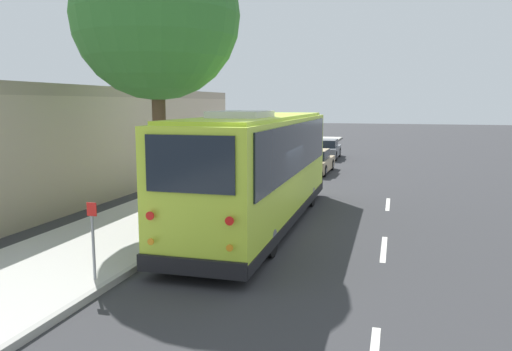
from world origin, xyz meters
TOP-DOWN VIEW (x-y plane):
  - ground_plane at (0.00, 0.00)m, footprint 160.00×160.00m
  - sidewalk_slab at (0.00, 3.96)m, footprint 80.00×3.79m
  - curb_strip at (0.00, 1.99)m, footprint 80.00×0.14m
  - shuttle_bus at (0.66, 0.39)m, footprint 11.28×2.71m
  - parked_sedan_tan at (12.81, 0.67)m, footprint 4.33×1.86m
  - parked_sedan_gray at (20.09, 1.02)m, footprint 4.53×1.89m
  - street_tree at (0.31, 3.51)m, footprint 5.07×5.07m
  - sign_post_near at (-5.32, 2.32)m, footprint 0.06×0.22m
  - sign_post_far at (-3.34, 2.32)m, footprint 0.06×0.06m
  - fire_hydrant at (7.32, 2.60)m, footprint 0.22×0.22m
  - building_backdrop at (5.25, 10.77)m, footprint 22.53×7.55m
  - lane_stripe_mid at (-0.94, -3.40)m, footprint 2.40×0.14m
  - lane_stripe_ahead at (5.06, -3.40)m, footprint 2.40×0.14m

SIDE VIEW (x-z plane):
  - ground_plane at x=0.00m, z-range 0.00..0.00m
  - lane_stripe_mid at x=-0.94m, z-range 0.00..0.01m
  - lane_stripe_ahead at x=5.06m, z-range 0.00..0.01m
  - sidewalk_slab at x=0.00m, z-range 0.00..0.15m
  - curb_strip at x=0.00m, z-range 0.00..0.15m
  - fire_hydrant at x=7.32m, z-range 0.15..0.96m
  - parked_sedan_tan at x=12.81m, z-range -0.05..1.23m
  - parked_sedan_gray at x=20.09m, z-range -0.05..1.26m
  - sign_post_far at x=-3.34m, z-range 0.15..1.42m
  - sign_post_near at x=-5.32m, z-range 0.17..1.79m
  - shuttle_bus at x=0.66m, z-range 0.13..3.70m
  - building_backdrop at x=5.25m, z-range -0.19..4.21m
  - street_tree at x=0.31m, z-range 1.95..11.48m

